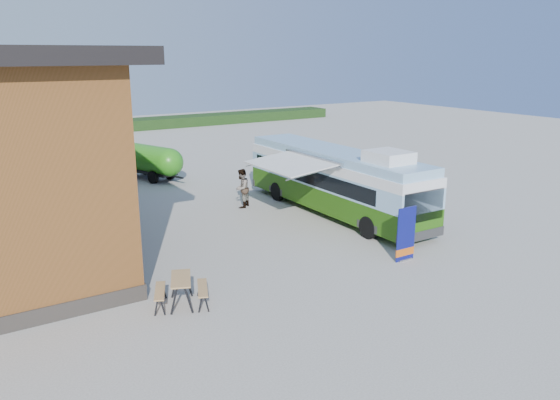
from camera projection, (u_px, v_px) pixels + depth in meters
ground at (317, 258)px, 20.10m from camera, size 100.00×100.00×0.00m
hedge at (159, 123)px, 55.07m from camera, size 40.00×3.00×1.00m
bus at (335, 179)px, 25.38m from camera, size 2.48×11.34×3.48m
awning at (293, 166)px, 23.92m from camera, size 2.61×4.24×0.51m
banner at (406, 239)px, 19.68m from camera, size 0.88×0.18×2.01m
picnic_table at (181, 285)px, 16.18m from camera, size 1.95×1.86×0.88m
person_a at (118, 218)px, 21.51m from camera, size 0.88×0.78×2.02m
person_b at (242, 188)px, 26.49m from camera, size 1.18×1.14×1.91m
slurry_tanker at (149, 160)px, 32.44m from camera, size 2.90×5.29×2.05m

